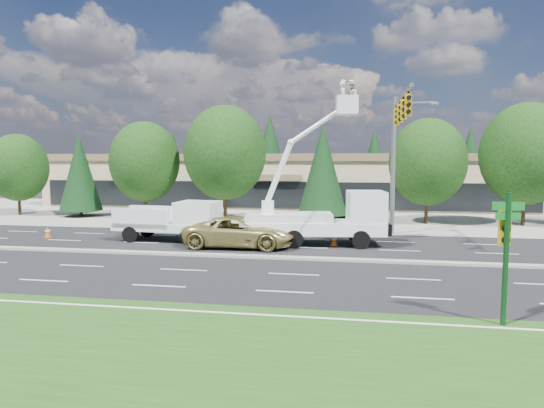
% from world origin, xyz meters
% --- Properties ---
extents(ground, '(140.00, 140.00, 0.00)m').
position_xyz_m(ground, '(0.00, 0.00, 0.00)').
color(ground, black).
rests_on(ground, ground).
extents(concrete_apron, '(140.00, 22.00, 0.01)m').
position_xyz_m(concrete_apron, '(0.00, 20.00, 0.01)').
color(concrete_apron, gray).
rests_on(concrete_apron, ground).
extents(grass_verge, '(140.00, 10.00, 0.01)m').
position_xyz_m(grass_verge, '(0.00, -13.00, 0.01)').
color(grass_verge, '#1F4313').
rests_on(grass_verge, ground).
extents(road_median, '(120.00, 0.55, 0.12)m').
position_xyz_m(road_median, '(0.00, 0.00, 0.06)').
color(road_median, gray).
rests_on(road_median, ground).
extents(strip_mall, '(50.40, 15.40, 5.50)m').
position_xyz_m(strip_mall, '(0.00, 29.97, 2.83)').
color(strip_mall, tan).
rests_on(strip_mall, ground).
extents(tree_front_a, '(5.20, 5.20, 7.21)m').
position_xyz_m(tree_front_a, '(-22.00, 15.00, 4.22)').
color(tree_front_a, '#332114').
rests_on(tree_front_a, ground).
extents(tree_front_b, '(3.63, 3.63, 7.16)m').
position_xyz_m(tree_front_b, '(-16.00, 15.00, 3.84)').
color(tree_front_b, '#332114').
rests_on(tree_front_b, ground).
extents(tree_front_c, '(5.87, 5.87, 8.14)m').
position_xyz_m(tree_front_c, '(-10.00, 15.00, 4.77)').
color(tree_front_c, '#332114').
rests_on(tree_front_c, ground).
extents(tree_front_d, '(6.75, 6.75, 9.37)m').
position_xyz_m(tree_front_d, '(-3.00, 15.00, 5.49)').
color(tree_front_d, '#332114').
rests_on(tree_front_d, ground).
extents(tree_front_e, '(3.94, 3.94, 7.76)m').
position_xyz_m(tree_front_e, '(5.00, 15.00, 4.16)').
color(tree_front_e, '#332114').
rests_on(tree_front_e, ground).
extents(tree_front_f, '(5.84, 5.84, 8.10)m').
position_xyz_m(tree_front_f, '(13.00, 15.00, 4.74)').
color(tree_front_f, '#332114').
rests_on(tree_front_f, ground).
extents(tree_front_g, '(6.59, 6.59, 9.15)m').
position_xyz_m(tree_front_g, '(20.00, 15.00, 5.36)').
color(tree_front_g, '#332114').
rests_on(tree_front_g, ground).
extents(tree_back_a, '(4.55, 4.55, 8.97)m').
position_xyz_m(tree_back_a, '(-18.00, 42.00, 4.81)').
color(tree_back_a, '#332114').
rests_on(tree_back_a, ground).
extents(tree_back_b, '(5.65, 5.65, 11.13)m').
position_xyz_m(tree_back_b, '(-4.00, 42.00, 5.97)').
color(tree_back_b, '#332114').
rests_on(tree_back_b, ground).
extents(tree_back_c, '(4.53, 4.53, 8.93)m').
position_xyz_m(tree_back_c, '(10.00, 42.00, 4.79)').
color(tree_back_c, '#332114').
rests_on(tree_back_c, ground).
extents(tree_back_d, '(4.70, 4.70, 9.27)m').
position_xyz_m(tree_back_d, '(22.00, 42.00, 4.97)').
color(tree_back_d, '#332114').
rests_on(tree_back_d, ground).
extents(signal_mast, '(2.76, 10.16, 9.00)m').
position_xyz_m(signal_mast, '(10.03, 7.04, 6.06)').
color(signal_mast, gray).
rests_on(signal_mast, ground).
extents(street_sign_pole, '(0.90, 0.44, 4.00)m').
position_xyz_m(street_sign_pole, '(12.00, -8.40, 2.44)').
color(street_sign_pole, black).
rests_on(street_sign_pole, ground).
extents(utility_pickup, '(6.50, 2.85, 2.44)m').
position_xyz_m(utility_pickup, '(-3.24, 4.17, 1.00)').
color(utility_pickup, white).
rests_on(utility_pickup, ground).
extents(bucket_truck, '(8.49, 3.53, 9.42)m').
position_xyz_m(bucket_truck, '(5.82, 4.29, 1.97)').
color(bucket_truck, white).
rests_on(bucket_truck, ground).
extents(traffic_cone_a, '(0.40, 0.40, 0.70)m').
position_xyz_m(traffic_cone_a, '(-11.73, 4.06, 0.34)').
color(traffic_cone_a, '#DC6006').
rests_on(traffic_cone_a, ground).
extents(traffic_cone_b, '(0.40, 0.40, 0.70)m').
position_xyz_m(traffic_cone_b, '(-1.43, 4.19, 0.34)').
color(traffic_cone_b, '#DC6006').
rests_on(traffic_cone_b, ground).
extents(traffic_cone_c, '(0.40, 0.40, 0.70)m').
position_xyz_m(traffic_cone_c, '(0.57, 3.66, 0.34)').
color(traffic_cone_c, '#DC6006').
rests_on(traffic_cone_c, ground).
extents(traffic_cone_d, '(0.40, 0.40, 0.70)m').
position_xyz_m(traffic_cone_d, '(6.41, 4.11, 0.34)').
color(traffic_cone_d, '#DC6006').
rests_on(traffic_cone_d, ground).
extents(minivan, '(6.30, 3.03, 1.73)m').
position_xyz_m(minivan, '(1.14, 2.80, 0.87)').
color(minivan, tan).
rests_on(minivan, ground).
extents(parked_car_west, '(1.71, 4.06, 1.37)m').
position_xyz_m(parked_car_west, '(-6.23, 18.82, 0.68)').
color(parked_car_west, black).
rests_on(parked_car_west, ground).
extents(parked_car_east, '(1.64, 4.41, 1.44)m').
position_xyz_m(parked_car_east, '(6.48, 19.23, 0.72)').
color(parked_car_east, black).
rests_on(parked_car_east, ground).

